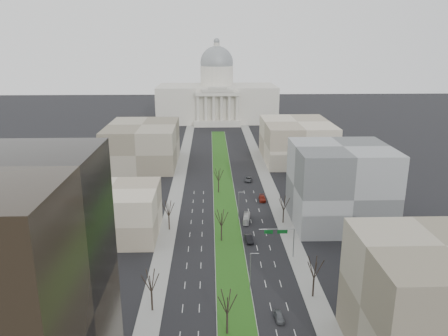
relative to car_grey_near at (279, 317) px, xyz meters
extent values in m
plane|color=black|center=(-8.56, 75.90, -0.73)|extent=(600.00, 600.00, 0.00)
cube|color=#999993|center=(-8.56, 74.90, -0.65)|extent=(8.00, 222.00, 0.15)
cube|color=#1A4813|center=(-8.56, 74.90, -0.56)|extent=(7.70, 221.70, 0.06)
cube|color=gray|center=(-26.06, 50.90, -0.65)|extent=(5.00, 330.00, 0.15)
cube|color=gray|center=(8.94, 50.90, -0.65)|extent=(5.00, 330.00, 0.15)
cube|color=beige|center=(-8.56, 225.90, 11.27)|extent=(80.00, 40.00, 24.00)
cube|color=beige|center=(-8.56, 202.90, 1.27)|extent=(30.00, 6.00, 4.00)
cube|color=beige|center=(-8.56, 202.90, 20.27)|extent=(28.00, 5.00, 2.50)
cube|color=beige|center=(-8.56, 202.90, 22.27)|extent=(20.00, 5.00, 1.80)
cube|color=beige|center=(-8.56, 202.90, 23.87)|extent=(12.00, 5.00, 1.60)
cylinder|color=beige|center=(-8.56, 225.90, 29.27)|extent=(22.00, 22.00, 14.00)
sphere|color=gray|center=(-8.56, 225.90, 38.27)|extent=(22.00, 22.00, 22.00)
cylinder|color=beige|center=(-8.56, 225.90, 49.27)|extent=(4.00, 4.00, 4.00)
sphere|color=gray|center=(-8.56, 225.90, 52.27)|extent=(4.00, 4.00, 4.00)
cylinder|color=beige|center=(-21.06, 202.90, 11.27)|extent=(2.00, 2.00, 16.00)
cylinder|color=beige|center=(-16.06, 202.90, 11.27)|extent=(2.00, 2.00, 16.00)
cylinder|color=beige|center=(-11.06, 202.90, 11.27)|extent=(2.00, 2.00, 16.00)
cylinder|color=beige|center=(-6.06, 202.90, 11.27)|extent=(2.00, 2.00, 16.00)
cylinder|color=beige|center=(-1.06, 202.90, 11.27)|extent=(2.00, 2.00, 16.00)
cylinder|color=beige|center=(3.94, 202.90, 11.27)|extent=(2.00, 2.00, 16.00)
cube|color=tan|center=(-41.56, 40.90, 6.27)|extent=(26.00, 22.00, 14.00)
cube|color=gray|center=(24.44, -12.10, 10.27)|extent=(26.00, 24.00, 22.00)
cube|color=slate|center=(25.44, 47.90, 11.27)|extent=(28.00, 26.00, 24.00)
cube|color=gray|center=(-43.56, 115.90, 8.27)|extent=(30.00, 40.00, 18.00)
cube|color=tan|center=(26.44, 120.90, 8.27)|extent=(30.00, 40.00, 18.00)
cylinder|color=black|center=(-25.76, 3.90, 1.43)|extent=(0.40, 0.40, 4.32)
cylinder|color=black|center=(-25.76, 43.90, 1.39)|extent=(0.40, 0.40, 4.22)
cylinder|color=black|center=(8.64, 7.90, 1.48)|extent=(0.40, 0.40, 4.42)
cylinder|color=black|center=(8.64, 47.90, 1.29)|extent=(0.40, 0.40, 4.03)
cylinder|color=black|center=(-10.56, -4.10, 1.43)|extent=(0.40, 0.40, 4.32)
cylinder|color=black|center=(-10.56, 35.90, 1.43)|extent=(0.40, 0.40, 4.32)
cylinder|color=black|center=(-10.56, 75.90, 1.43)|extent=(0.40, 0.40, 4.32)
cylinder|color=gray|center=(-4.86, 10.90, 3.77)|extent=(0.20, 0.20, 9.00)
cylinder|color=gray|center=(-3.96, 10.90, 8.37)|extent=(1.80, 0.12, 0.12)
cylinder|color=gray|center=(-4.86, 50.90, 3.77)|extent=(0.20, 0.20, 9.00)
cylinder|color=gray|center=(-3.96, 50.90, 8.37)|extent=(1.80, 0.12, 0.12)
cylinder|color=gray|center=(7.64, 25.90, 3.27)|extent=(0.24, 0.24, 8.00)
cylinder|color=gray|center=(3.14, 25.90, 7.27)|extent=(9.00, 0.18, 0.18)
cube|color=#0C591E|center=(4.64, 25.98, 6.47)|extent=(2.60, 0.08, 1.00)
cube|color=#0C591E|center=(1.14, 25.98, 6.47)|extent=(2.20, 0.08, 1.00)
imported|color=#505458|center=(0.00, 0.00, 0.00)|extent=(2.04, 4.38, 1.45)
imported|color=black|center=(-2.96, 35.42, 0.14)|extent=(2.28, 5.37, 1.72)
imported|color=maroon|center=(4.52, 67.32, 0.09)|extent=(2.53, 5.70, 1.63)
imported|color=#46484D|center=(1.54, 89.27, 0.05)|extent=(3.31, 5.87, 1.55)
imported|color=white|center=(-2.47, 49.33, 0.32)|extent=(2.76, 7.70, 2.10)
camera|label=1|loc=(-13.47, -74.90, 53.23)|focal=35.00mm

